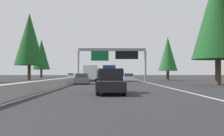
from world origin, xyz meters
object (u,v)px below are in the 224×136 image
at_px(conifer_right_near, 218,14).
at_px(bus_mid_center, 109,72).
at_px(minivan_distant_b, 119,75).
at_px(conifer_right_mid, 168,54).
at_px(sedan_mid_right, 128,78).
at_px(sedan_near_right, 82,79).
at_px(box_truck_far_right, 91,73).
at_px(sign_gantry_overhead, 113,55).
at_px(oncoming_near, 71,76).
at_px(conifer_left_mid, 29,39).
at_px(conifer_left_far, 41,54).
at_px(pickup_near_center, 111,81).

bearing_deg(conifer_right_near, bus_mid_center, 28.35).
bearing_deg(minivan_distant_b, conifer_right_mid, -168.09).
distance_m(sedan_mid_right, conifer_right_mid, 11.99).
height_order(sedan_near_right, box_truck_far_right, box_truck_far_right).
height_order(sedan_near_right, bus_mid_center, bus_mid_center).
relative_size(sign_gantry_overhead, sedan_near_right, 2.88).
distance_m(sign_gantry_overhead, bus_mid_center, 10.06).
relative_size(sedan_mid_right, oncoming_near, 1.00).
bearing_deg(sedan_mid_right, oncoming_near, 23.93).
bearing_deg(conifer_left_mid, box_truck_far_right, -120.64).
xyz_separation_m(box_truck_far_right, conifer_left_far, (33.27, 17.69, 5.75)).
xyz_separation_m(sedan_near_right, conifer_right_mid, (20.07, -16.13, 4.84)).
relative_size(bus_mid_center, conifer_right_mid, 1.26).
distance_m(sedan_near_right, box_truck_far_right, 15.92).
height_order(minivan_distant_b, bus_mid_center, bus_mid_center).
relative_size(bus_mid_center, sedan_mid_right, 2.61).
distance_m(box_truck_far_right, bus_mid_center, 7.22).
xyz_separation_m(sedan_near_right, minivan_distant_b, (61.19, -7.46, 0.27)).
bearing_deg(box_truck_far_right, sign_gantry_overhead, -127.60).
xyz_separation_m(bus_mid_center, conifer_right_near, (-25.53, -13.77, 7.36)).
distance_m(conifer_left_mid, conifer_left_far, 24.97).
height_order(pickup_near_center, conifer_left_mid, conifer_left_mid).
bearing_deg(oncoming_near, conifer_left_far, -97.35).
height_order(pickup_near_center, sedan_near_right, pickup_near_center).
bearing_deg(conifer_left_mid, sedan_mid_right, -116.94).
xyz_separation_m(conifer_left_mid, conifer_left_far, (24.70, 3.23, -1.80)).
bearing_deg(sign_gantry_overhead, sedan_near_right, 160.60).
bearing_deg(oncoming_near, sign_gantry_overhead, 19.34).
height_order(sign_gantry_overhead, sedan_near_right, sign_gantry_overhead).
distance_m(pickup_near_center, sedan_mid_right, 31.21).
distance_m(minivan_distant_b, oncoming_near, 20.32).
bearing_deg(box_truck_far_right, pickup_near_center, -173.82).
height_order(pickup_near_center, conifer_left_far, conifer_left_far).
bearing_deg(conifer_right_near, pickup_near_center, 135.98).
xyz_separation_m(sedan_mid_right, oncoming_near, (34.44, 15.28, 0.00)).
height_order(sedan_mid_right, conifer_left_mid, conifer_left_mid).
bearing_deg(sedan_near_right, conifer_left_far, 19.55).
height_order(minivan_distant_b, conifer_right_near, conifer_right_near).
height_order(sedan_mid_right, conifer_right_mid, conifer_right_mid).
height_order(pickup_near_center, bus_mid_center, bus_mid_center).
xyz_separation_m(sign_gantry_overhead, pickup_near_center, (-30.17, 0.60, -3.93)).
bearing_deg(conifer_left_far, sedan_near_right, -160.45).
bearing_deg(conifer_left_far, sedan_mid_right, -145.17).
xyz_separation_m(box_truck_far_right, conifer_right_mid, (4.18, -15.90, 3.91)).
bearing_deg(bus_mid_center, minivan_distant_b, -5.40).
distance_m(sedan_mid_right, conifer_left_mid, 25.66).
bearing_deg(conifer_right_mid, conifer_left_far, 49.11).
height_order(box_truck_far_right, oncoming_near, box_truck_far_right).
height_order(oncoming_near, conifer_right_mid, conifer_right_mid).
xyz_separation_m(sign_gantry_overhead, box_truck_far_right, (3.25, 4.22, -3.23)).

